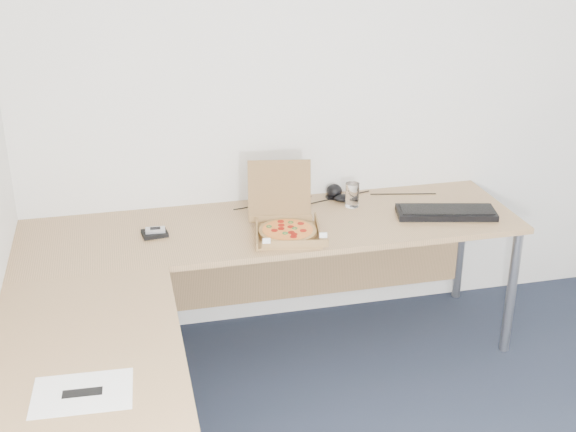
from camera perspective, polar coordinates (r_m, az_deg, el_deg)
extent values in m
cube|color=#AB8253|center=(3.75, -1.17, -0.84)|extent=(2.50, 0.70, 0.03)
cube|color=#AB8253|center=(2.72, -15.21, -11.85)|extent=(0.70, 1.50, 0.03)
cylinder|color=gray|center=(4.53, 13.05, -2.10)|extent=(0.05, 0.05, 0.70)
cube|color=olive|center=(3.61, -0.03, -1.47)|extent=(0.31, 0.31, 0.01)
cube|color=olive|center=(3.71, -0.66, 1.90)|extent=(0.31, 0.06, 0.31)
cylinder|color=#B78446|center=(3.60, -0.03, -1.24)|extent=(0.28, 0.28, 0.02)
cylinder|color=red|center=(3.60, -0.03, -1.04)|extent=(0.24, 0.24, 0.00)
cylinder|color=silver|center=(3.95, 4.93, 1.62)|extent=(0.07, 0.07, 0.13)
cube|color=black|center=(3.92, 11.97, 0.26)|extent=(0.53, 0.29, 0.03)
ellipsoid|color=black|center=(4.03, 4.26, 1.38)|extent=(0.12, 0.10, 0.04)
cube|color=black|center=(3.67, -10.14, -1.31)|extent=(0.13, 0.11, 0.02)
cube|color=#B2B5BA|center=(3.66, -10.09, -1.07)|extent=(0.10, 0.05, 0.02)
cube|color=white|center=(2.63, -15.43, -12.89)|extent=(0.34, 0.25, 0.00)
ellipsoid|color=black|center=(4.07, 3.55, 1.97)|extent=(0.10, 0.10, 0.08)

